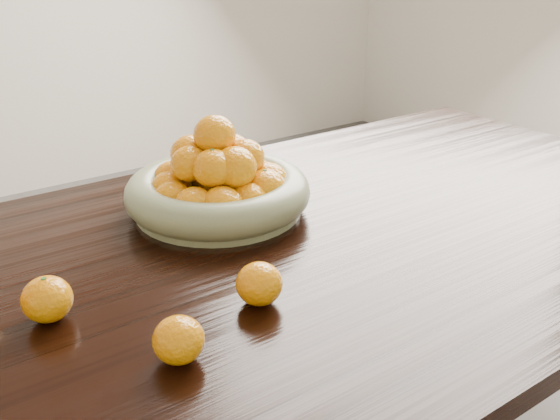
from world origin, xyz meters
TOP-DOWN VIEW (x-y plane):
  - dining_table at (0.00, 0.00)m, footprint 2.00×1.00m
  - fruit_bowl at (-0.03, 0.20)m, footprint 0.37×0.37m
  - loose_orange_0 at (-0.43, -0.00)m, footprint 0.07×0.07m
  - loose_orange_1 at (-0.32, -0.20)m, footprint 0.07×0.07m
  - loose_orange_2 at (-0.16, -0.14)m, footprint 0.07×0.07m

SIDE VIEW (x-z plane):
  - dining_table at x=0.00m, z-range 0.29..1.04m
  - loose_orange_1 at x=-0.32m, z-range 0.75..0.81m
  - loose_orange_2 at x=-0.16m, z-range 0.75..0.82m
  - loose_orange_0 at x=-0.43m, z-range 0.75..0.82m
  - fruit_bowl at x=-0.03m, z-range 0.71..0.91m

